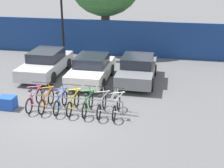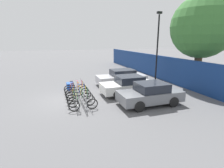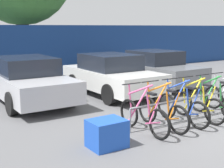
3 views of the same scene
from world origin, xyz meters
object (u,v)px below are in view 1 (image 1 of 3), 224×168
bicycle_pink (34,100)px  car_white (91,69)px  lamp_post (61,3)px  bicycle_blue (60,102)px  bicycle_orange (46,101)px  car_silver (46,63)px  car_grey (137,69)px  bicycle_silver (102,106)px  bicycle_yellow (73,103)px  cargo_crate (7,103)px  bike_rack (75,99)px  bicycle_green (88,104)px  bicycle_white (116,107)px

bicycle_pink → car_white: 4.06m
lamp_post → bicycle_blue: bearing=-71.8°
bicycle_orange → car_silver: size_ratio=0.39×
bicycle_pink → car_grey: bearing=49.4°
bicycle_silver → lamp_post: 9.67m
bicycle_silver → car_grey: size_ratio=0.43×
bicycle_orange → bicycle_yellow: bearing=-1.5°
lamp_post → cargo_crate: lamp_post is taller
bike_rack → bicycle_blue: size_ratio=2.44×
car_grey → bicycle_pink: bearing=-134.0°
bicycle_green → car_grey: bearing=71.9°
bicycle_yellow → bicycle_pink: bearing=180.0°
bicycle_green → car_white: (-0.80, 3.72, 0.31)m
bicycle_blue → cargo_crate: bearing=-171.2°
bicycle_pink → bicycle_yellow: bearing=3.3°
bicycle_silver → bike_rack: bearing=176.5°
car_white → car_grey: (2.39, 0.42, -0.00)m
car_silver → car_grey: 5.17m
bicycle_blue → cargo_crate: bicycle_blue is taller
bicycle_green → car_silver: size_ratio=0.39×
car_white → bicycle_green: bearing=-77.9°
lamp_post → cargo_crate: size_ratio=9.21×
bicycle_orange → bicycle_yellow: size_ratio=1.00×
car_silver → bicycle_green: bearing=-50.1°
lamp_post → car_grey: bearing=-35.3°
bicycle_orange → car_silver: (-1.74, 4.29, 0.31)m
bicycle_silver → car_white: 3.98m
bicycle_blue → bicycle_green: size_ratio=1.00×
bicycle_blue → lamp_post: (-2.63, 7.97, 3.20)m
bicycle_yellow → car_silver: bearing=124.4°
bicycle_silver → car_white: (-1.40, 3.72, 0.31)m
bicycle_pink → car_white: car_white is taller
bicycle_white → bicycle_pink: bearing=179.0°
bicycle_orange → bicycle_white: size_ratio=1.00×
bike_rack → cargo_crate: 2.98m
bicycle_yellow → lamp_post: 9.16m
bicycle_orange → cargo_crate: size_ratio=2.44×
bicycle_blue → bicycle_silver: 1.80m
bicycle_green → bike_rack: bearing=168.8°
bike_rack → bicycle_orange: (-1.25, -0.15, -0.11)m
bicycle_orange → car_silver: car_silver is taller
bicycle_blue → car_silver: size_ratio=0.39×
bicycle_silver → bicycle_pink: bearing=-176.3°
bike_rack → bicycle_yellow: 0.20m
bicycle_green → car_grey: (1.59, 4.13, 0.31)m
bicycle_orange → car_grey: bearing=48.8°
bicycle_pink → bike_rack: bearing=8.0°
car_white → car_grey: 2.43m
bicycle_pink → bicycle_white: (3.62, 0.00, 0.00)m
bicycle_pink → bicycle_blue: size_ratio=1.00×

